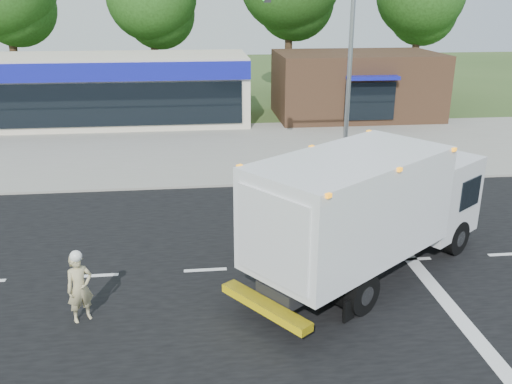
{
  "coord_description": "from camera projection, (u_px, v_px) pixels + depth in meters",
  "views": [
    {
      "loc": [
        -3.07,
        -13.65,
        7.26
      ],
      "look_at": [
        -1.38,
        1.63,
        1.7
      ],
      "focal_mm": 38.0,
      "sensor_mm": 36.0,
      "label": 1
    }
  ],
  "objects": [
    {
      "name": "ems_box_truck",
      "position": [
        370.0,
        205.0,
        14.31
      ],
      "size": [
        7.99,
        6.84,
        3.59
      ],
      "rotation": [
        0.0,
        0.0,
        0.64
      ],
      "color": "black",
      "rests_on": "ground"
    },
    {
      "name": "lane_markings",
      "position": [
        370.0,
        285.0,
        14.41
      ],
      "size": [
        55.2,
        7.0,
        0.01
      ],
      "color": "silver",
      "rests_on": "road_asphalt"
    },
    {
      "name": "retail_strip_mall",
      "position": [
        97.0,
        89.0,
        32.56
      ],
      "size": [
        18.0,
        6.2,
        4.0
      ],
      "color": "beige",
      "rests_on": "ground"
    },
    {
      "name": "ground",
      "position": [
        310.0,
        265.0,
        15.54
      ],
      "size": [
        120.0,
        120.0,
        0.0
      ],
      "primitive_type": "plane",
      "color": "#385123",
      "rests_on": "ground"
    },
    {
      "name": "emergency_worker",
      "position": [
        80.0,
        287.0,
        12.62
      ],
      "size": [
        0.74,
        0.66,
        1.82
      ],
      "rotation": [
        0.0,
        0.0,
        0.52
      ],
      "color": "tan",
      "rests_on": "ground"
    },
    {
      "name": "brown_storefront",
      "position": [
        356.0,
        85.0,
        34.26
      ],
      "size": [
        10.0,
        6.7,
        4.0
      ],
      "color": "#382316",
      "rests_on": "ground"
    },
    {
      "name": "traffic_signal_pole",
      "position": [
        334.0,
        60.0,
        21.22
      ],
      "size": [
        3.51,
        0.25,
        8.0
      ],
      "color": "gray",
      "rests_on": "ground"
    },
    {
      "name": "road_asphalt",
      "position": [
        310.0,
        265.0,
        15.54
      ],
      "size": [
        60.0,
        14.0,
        0.02
      ],
      "primitive_type": "cube",
      "color": "black",
      "rests_on": "ground"
    },
    {
      "name": "parking_apron",
      "position": [
        256.0,
        142.0,
        28.63
      ],
      "size": [
        60.0,
        9.0,
        0.02
      ],
      "primitive_type": "cube",
      "color": "gray",
      "rests_on": "ground"
    },
    {
      "name": "sidewalk",
      "position": [
        271.0,
        175.0,
        23.19
      ],
      "size": [
        60.0,
        2.4,
        0.12
      ],
      "primitive_type": "cube",
      "color": "gray",
      "rests_on": "ground"
    }
  ]
}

